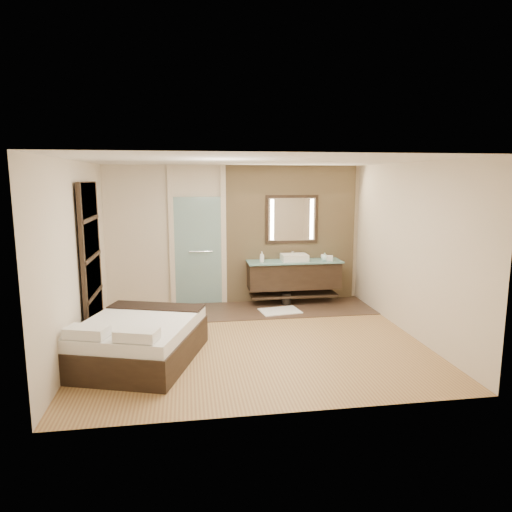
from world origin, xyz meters
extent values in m
plane|color=#90613C|center=(0.00, 0.00, 0.00)|extent=(5.00, 5.00, 0.00)
cube|color=#3D2D21|center=(0.60, 1.60, 0.01)|extent=(3.80, 1.30, 0.01)
cube|color=tan|center=(1.10, 2.21, 1.35)|extent=(2.60, 0.08, 2.70)
cube|color=black|center=(1.10, 1.92, 0.57)|extent=(1.80, 0.50, 0.50)
cube|color=black|center=(1.10, 1.92, 0.18)|extent=(1.71, 0.45, 0.04)
cube|color=#89D1CB|center=(1.10, 1.90, 0.85)|extent=(1.85, 0.55, 0.03)
cube|color=white|center=(1.10, 1.90, 0.93)|extent=(0.50, 0.38, 0.13)
cylinder|color=silver|center=(1.10, 2.09, 0.95)|extent=(0.03, 0.03, 0.18)
cylinder|color=silver|center=(1.10, 2.05, 1.03)|extent=(0.02, 0.10, 0.02)
cube|color=black|center=(1.10, 2.16, 1.65)|extent=(1.06, 0.03, 0.96)
cube|color=white|center=(1.10, 2.15, 1.65)|extent=(0.94, 0.01, 0.84)
cube|color=#FDE3BD|center=(0.70, 2.14, 1.65)|extent=(0.07, 0.01, 0.80)
cube|color=#FDE3BD|center=(1.50, 2.14, 1.65)|extent=(0.07, 0.01, 0.80)
cube|color=#BDEFED|center=(-0.75, 2.20, 1.05)|extent=(0.90, 0.05, 2.10)
cylinder|color=silver|center=(-0.70, 2.15, 1.05)|extent=(0.45, 0.03, 0.03)
cube|color=beige|center=(-1.25, 2.21, 1.35)|extent=(0.10, 0.08, 2.70)
cube|color=beige|center=(-0.25, 2.21, 1.35)|extent=(0.10, 0.08, 2.70)
cube|color=black|center=(-2.43, 0.60, 1.20)|extent=(0.06, 1.20, 2.40)
cube|color=beige|center=(-2.41, 0.60, 0.37)|extent=(0.02, 1.06, 0.52)
cube|color=beige|center=(-2.41, 0.60, 0.96)|extent=(0.02, 1.06, 0.52)
cube|color=beige|center=(-2.41, 0.60, 1.54)|extent=(0.02, 1.06, 0.52)
cube|color=beige|center=(-2.41, 0.60, 2.13)|extent=(0.02, 1.06, 0.52)
cube|color=black|center=(-1.65, -0.55, 0.20)|extent=(1.94, 2.17, 0.40)
cube|color=white|center=(-1.65, -0.55, 0.48)|extent=(1.88, 2.11, 0.16)
cube|color=black|center=(-1.44, 0.09, 0.56)|extent=(1.46, 0.82, 0.04)
cube|color=white|center=(-2.18, -1.14, 0.63)|extent=(0.56, 0.41, 0.13)
cube|color=white|center=(-1.57, -1.34, 0.63)|extent=(0.56, 0.41, 0.13)
cube|color=white|center=(0.72, 1.39, 0.02)|extent=(0.79, 0.60, 0.02)
cylinder|color=black|center=(0.94, 1.85, 0.12)|extent=(0.21, 0.21, 0.24)
cube|color=silver|center=(1.78, 1.80, 0.92)|extent=(0.15, 0.15, 0.10)
imported|color=white|center=(0.44, 1.82, 0.97)|extent=(0.11, 0.11, 0.21)
imported|color=#B2B2B2|center=(0.49, 2.02, 0.94)|extent=(0.08, 0.08, 0.16)
imported|color=silver|center=(1.68, 1.81, 0.94)|extent=(0.13, 0.13, 0.15)
imported|color=white|center=(1.72, 2.00, 0.91)|extent=(0.15, 0.15, 0.09)
camera|label=1|loc=(-0.96, -6.62, 2.45)|focal=32.00mm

